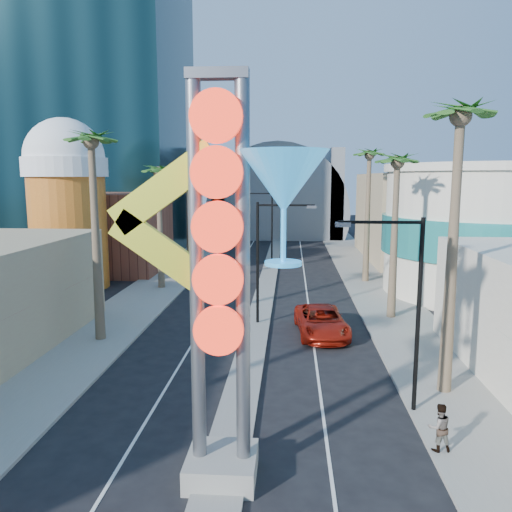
{
  "coord_description": "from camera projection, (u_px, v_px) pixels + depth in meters",
  "views": [
    {
      "loc": [
        2.12,
        -11.55,
        9.49
      ],
      "look_at": [
        -0.1,
        19.89,
        4.56
      ],
      "focal_mm": 35.0,
      "sensor_mm": 36.0,
      "label": 1
    }
  ],
  "objects": [
    {
      "name": "palm_7",
      "position": [
        369.0,
        163.0,
        44.21
      ],
      "size": [
        2.4,
        2.4,
        12.7
      ],
      "color": "brown",
      "rests_on": "ground"
    },
    {
      "name": "median",
      "position": [
        269.0,
        272.0,
        50.44
      ],
      "size": [
        1.6,
        84.0,
        0.15
      ],
      "primitive_type": "cube",
      "color": "gray",
      "rests_on": "ground"
    },
    {
      "name": "pedestrian_b",
      "position": [
        439.0,
        427.0,
        17.17
      ],
      "size": [
        0.91,
        0.76,
        1.7
      ],
      "primitive_type": "imported",
      "rotation": [
        0.0,
        0.0,
        3.29
      ],
      "color": "gray",
      "rests_on": "sidewalk_east"
    },
    {
      "name": "beer_mug",
      "position": [
        67.0,
        198.0,
        42.53
      ],
      "size": [
        7.0,
        7.0,
        14.5
      ],
      "color": "#B95818",
      "rests_on": "ground"
    },
    {
      "name": "turquoise_building",
      "position": [
        487.0,
        231.0,
        40.51
      ],
      "size": [
        16.6,
        16.6,
        10.6
      ],
      "color": "beige",
      "rests_on": "ground"
    },
    {
      "name": "red_pickup",
      "position": [
        321.0,
        321.0,
        30.37
      ],
      "size": [
        3.39,
        6.39,
        1.71
      ],
      "primitive_type": "imported",
      "rotation": [
        0.0,
        0.0,
        0.09
      ],
      "color": "#A51A0C",
      "rests_on": "ground"
    },
    {
      "name": "palm_5",
      "position": [
        460.0,
        134.0,
        20.49
      ],
      "size": [
        2.4,
        2.4,
        13.2
      ],
      "color": "brown",
      "rests_on": "ground"
    },
    {
      "name": "palm_2",
      "position": [
        159.0,
        178.0,
        41.73
      ],
      "size": [
        2.4,
        2.4,
        11.2
      ],
      "color": "brown",
      "rests_on": "ground"
    },
    {
      "name": "palm_6",
      "position": [
        397.0,
        171.0,
        32.52
      ],
      "size": [
        2.4,
        2.4,
        11.7
      ],
      "color": "brown",
      "rests_on": "ground"
    },
    {
      "name": "hotel_tower",
      "position": [
        98.0,
        52.0,
        61.91
      ],
      "size": [
        20.0,
        20.0,
        50.0
      ],
      "primitive_type": "cube",
      "color": "black",
      "rests_on": "ground"
    },
    {
      "name": "palm_3",
      "position": [
        188.0,
        178.0,
        53.55
      ],
      "size": [
        2.4,
        2.4,
        11.2
      ],
      "color": "brown",
      "rests_on": "ground"
    },
    {
      "name": "palm_1",
      "position": [
        92.0,
        154.0,
        27.72
      ],
      "size": [
        2.4,
        2.4,
        12.7
      ],
      "color": "brown",
      "rests_on": "ground"
    },
    {
      "name": "sidewalk_east",
      "position": [
        369.0,
        279.0,
        46.82
      ],
      "size": [
        5.0,
        100.0,
        0.15
      ],
      "primitive_type": "cube",
      "color": "gray",
      "rests_on": "ground"
    },
    {
      "name": "brick_filler_west",
      "position": [
        113.0,
        232.0,
        50.94
      ],
      "size": [
        10.0,
        10.0,
        8.0
      ],
      "primitive_type": "cube",
      "color": "brown",
      "rests_on": "ground"
    },
    {
      "name": "filler_east",
      "position": [
        410.0,
        217.0,
        58.42
      ],
      "size": [
        10.0,
        20.0,
        10.0
      ],
      "primitive_type": "cube",
      "color": "tan",
      "rests_on": "ground"
    },
    {
      "name": "streetlight_2",
      "position": [
        407.0,
        297.0,
        19.67
      ],
      "size": [
        3.45,
        0.25,
        8.0
      ],
      "color": "black",
      "rests_on": "ground"
    },
    {
      "name": "streetlight_1",
      "position": [
        267.0,
        220.0,
        55.65
      ],
      "size": [
        3.79,
        0.25,
        8.0
      ],
      "color": "black",
      "rests_on": "ground"
    },
    {
      "name": "sidewalk_west",
      "position": [
        170.0,
        277.0,
        48.14
      ],
      "size": [
        5.0,
        100.0,
        0.15
      ],
      "primitive_type": "cube",
      "color": "gray",
      "rests_on": "ground"
    },
    {
      "name": "neon_sign",
      "position": [
        247.0,
        253.0,
        14.73
      ],
      "size": [
        6.53,
        2.6,
        12.55
      ],
      "color": "gray",
      "rests_on": "ground"
    },
    {
      "name": "streetlight_0",
      "position": [
        266.0,
        251.0,
        31.92
      ],
      "size": [
        3.79,
        0.25,
        8.0
      ],
      "color": "black",
      "rests_on": "ground"
    },
    {
      "name": "canopy",
      "position": [
        278.0,
        209.0,
        83.29
      ],
      "size": [
        22.0,
        16.0,
        22.0
      ],
      "color": "slate",
      "rests_on": "ground"
    }
  ]
}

